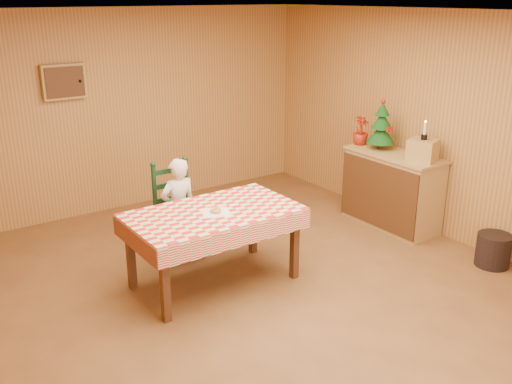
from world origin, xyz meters
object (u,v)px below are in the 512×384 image
Objects in this scene: crate at (423,150)px; storage_bin at (493,250)px; dining_table at (213,219)px; seated_child at (179,209)px; shelf_unit at (392,190)px; christmas_tree at (382,127)px; ladder_chair at (176,212)px.

storage_bin is (0.04, -1.01, -0.88)m from crate.
dining_table is at bearing 172.14° from crate.
crate reaches higher than dining_table.
seated_child is 0.91× the size of shelf_unit.
seated_child is at bearing 157.20° from crate.
shelf_unit is at bearing 165.08° from seated_child.
dining_table is 1.47× the size of seated_child.
christmas_tree reaches higher than crate.
storage_bin is at bearing -27.61° from dining_table.
ladder_chair is (-0.00, 0.79, -0.18)m from dining_table.
storage_bin is at bearing 141.29° from seated_child.
christmas_tree is at bearing 91.21° from storage_bin.
shelf_unit is at bearing -91.98° from christmas_tree.
crate is 0.48× the size of christmas_tree.
shelf_unit is (2.58, -0.69, -0.10)m from seated_child.
shelf_unit is 4.13× the size of crate.
christmas_tree reaches higher than shelf_unit.
crate reaches higher than storage_bin.
crate is at bearing -90.00° from christmas_tree.
storage_bin is (2.62, -2.10, -0.39)m from seated_child.
dining_table is at bearing -179.04° from shelf_unit.
seated_child is at bearing 165.08° from shelf_unit.
dining_table is 0.81m from ladder_chair.
ladder_chair reaches higher than shelf_unit.
ladder_chair is 3.04× the size of storage_bin.
dining_table reaches higher than storage_bin.
ladder_chair is at bearing 156.14° from crate.
ladder_chair is at bearing 90.00° from dining_table.
crate is 1.34m from storage_bin.
dining_table is 1.53× the size of ladder_chair.
christmas_tree is at bearing 170.40° from seated_child.
christmas_tree is 1.75× the size of storage_bin.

